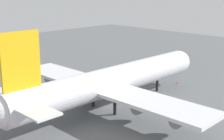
# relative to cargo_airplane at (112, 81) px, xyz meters

# --- Properties ---
(ground_plane) EXTENTS (235.95, 235.95, 0.00)m
(ground_plane) POSITION_rel_cargo_airplane_xyz_m (0.14, 0.00, -6.24)
(ground_plane) COLOR slate
(cargo_airplane) EXTENTS (58.99, 53.43, 19.74)m
(cargo_airplane) POSITION_rel_cargo_airplane_xyz_m (0.00, 0.00, 0.00)
(cargo_airplane) COLOR silver
(cargo_airplane) RESTS_ON ground_plane
(safety_cone_nose) EXTENTS (0.51, 0.51, 0.72)m
(safety_cone_nose) POSITION_rel_cargo_airplane_xyz_m (26.68, -0.16, -5.88)
(safety_cone_nose) COLOR orange
(safety_cone_nose) RESTS_ON ground_plane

